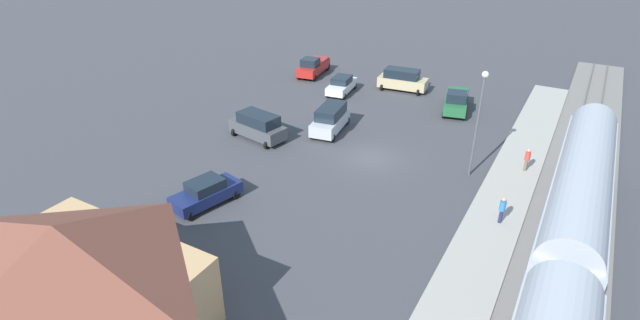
% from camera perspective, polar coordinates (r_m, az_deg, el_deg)
% --- Properties ---
extents(ground_plane, '(200.00, 200.00, 0.00)m').
position_cam_1_polar(ground_plane, '(37.07, 5.96, 0.32)').
color(ground_plane, '#424247').
extents(railway_track, '(4.80, 70.00, 0.30)m').
position_cam_1_polar(railway_track, '(34.74, 27.54, -4.89)').
color(railway_track, slate).
rests_on(railway_track, ground).
extents(platform, '(3.20, 46.00, 0.30)m').
position_cam_1_polar(platform, '(34.81, 21.13, -3.26)').
color(platform, '#A8A399').
rests_on(platform, ground).
extents(station_building, '(10.61, 8.45, 5.91)m').
position_cam_1_polar(station_building, '(23.43, -27.43, -12.52)').
color(station_building, tan).
rests_on(station_building, ground).
extents(pedestrian_on_platform, '(0.36, 0.36, 1.71)m').
position_cam_1_polar(pedestrian_on_platform, '(36.94, 23.17, 0.18)').
color(pedestrian_on_platform, brown).
rests_on(pedestrian_on_platform, platform).
extents(pedestrian_waiting_far, '(0.36, 0.36, 1.71)m').
position_cam_1_polar(pedestrian_waiting_far, '(30.46, 20.62, -5.34)').
color(pedestrian_waiting_far, '#23284C').
rests_on(pedestrian_waiting_far, platform).
extents(sedan_white, '(2.40, 4.70, 1.74)m').
position_cam_1_polar(sedan_white, '(49.58, 2.56, 8.81)').
color(sedan_white, white).
rests_on(sedan_white, ground).
extents(suv_charcoal, '(5.17, 3.04, 2.22)m').
position_cam_1_polar(suv_charcoal, '(39.66, -7.30, 3.99)').
color(suv_charcoal, '#47494F').
rests_on(suv_charcoal, ground).
extents(pickup_green, '(3.08, 5.70, 2.14)m').
position_cam_1_polar(pickup_green, '(46.69, 15.72, 6.74)').
color(pickup_green, '#236638').
rests_on(pickup_green, ground).
extents(suv_silver, '(2.69, 5.14, 2.22)m').
position_cam_1_polar(suv_silver, '(40.72, 1.24, 4.88)').
color(suv_silver, silver).
rests_on(suv_silver, ground).
extents(sedan_navy, '(2.86, 4.81, 1.74)m').
position_cam_1_polar(sedan_navy, '(31.62, -13.24, -3.73)').
color(sedan_navy, navy).
rests_on(sedan_navy, ground).
extents(suv_tan, '(5.07, 2.77, 2.22)m').
position_cam_1_polar(suv_tan, '(50.97, 9.66, 9.30)').
color(suv_tan, '#C6B284').
rests_on(suv_tan, ground).
extents(pickup_red, '(2.74, 5.63, 2.14)m').
position_cam_1_polar(pickup_red, '(55.09, -0.79, 10.96)').
color(pickup_red, red).
rests_on(pickup_red, ground).
extents(light_pole_near_platform, '(0.44, 0.44, 7.62)m').
position_cam_1_polar(light_pole_near_platform, '(34.06, 18.19, 5.37)').
color(light_pole_near_platform, '#515156').
rests_on(light_pole_near_platform, ground).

